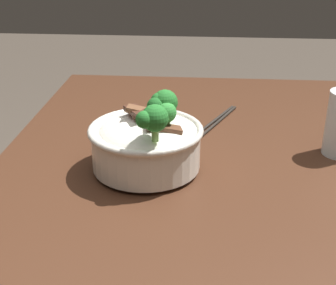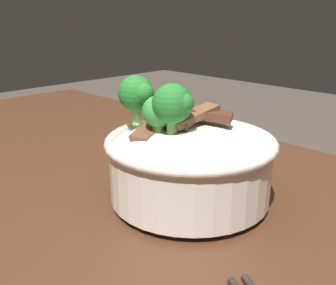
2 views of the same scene
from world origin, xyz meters
The scene contains 3 objects.
dining_table centered at (0.00, 0.00, 0.72)m, with size 1.43×0.83×0.82m.
rice_bowl centered at (0.10, 0.10, 0.88)m, with size 0.22×0.22×0.16m.
chopsticks_pair centered at (0.35, -0.04, 0.82)m, with size 0.22×0.11×0.01m.
Camera 1 is at (-0.72, -0.01, 1.26)m, focal length 50.94 mm.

